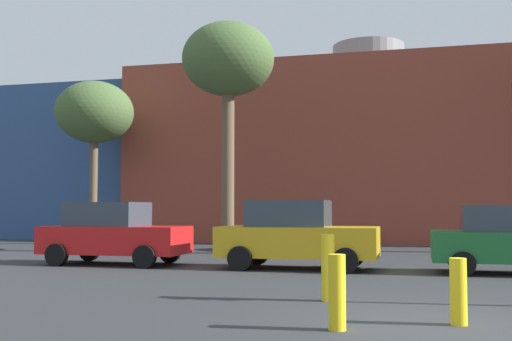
{
  "coord_description": "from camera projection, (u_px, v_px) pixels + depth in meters",
  "views": [
    {
      "loc": [
        -0.3,
        -9.47,
        1.67
      ],
      "look_at": [
        -5.24,
        9.91,
        2.89
      ],
      "focal_mm": 43.58,
      "sensor_mm": 36.0,
      "label": 1
    }
  ],
  "objects": [
    {
      "name": "parked_car_2",
      "position": [
        511.0,
        240.0,
        15.8
      ],
      "size": [
        4.04,
        1.98,
        1.75
      ],
      "color": "#1E662D",
      "rests_on": "ground_plane"
    },
    {
      "name": "parked_car_0",
      "position": [
        113.0,
        233.0,
        18.54
      ],
      "size": [
        4.27,
        2.09,
        1.85
      ],
      "color": "red",
      "rests_on": "ground_plane"
    },
    {
      "name": "bollard_yellow_2",
      "position": [
        458.0,
        291.0,
        8.89
      ],
      "size": [
        0.24,
        0.24,
        0.95
      ],
      "primitive_type": "cylinder",
      "color": "yellow",
      "rests_on": "ground_plane"
    },
    {
      "name": "building_backdrop",
      "position": [
        369.0,
        160.0,
        34.78
      ],
      "size": [
        39.68,
        13.45,
        10.87
      ],
      "color": "brown",
      "rests_on": "ground_plane"
    },
    {
      "name": "ground_plane",
      "position": [
        437.0,
        324.0,
        8.98
      ],
      "size": [
        200.0,
        200.0,
        0.0
      ],
      "primitive_type": "plane",
      "color": "#2D3033"
    },
    {
      "name": "bare_tree_1",
      "position": [
        228.0,
        64.0,
        23.49
      ],
      "size": [
        3.49,
        3.49,
        8.71
      ],
      "color": "brown",
      "rests_on": "ground_plane"
    },
    {
      "name": "parked_car_1",
      "position": [
        296.0,
        235.0,
        17.18
      ],
      "size": [
        4.36,
        2.14,
        1.89
      ],
      "color": "gold",
      "rests_on": "ground_plane"
    },
    {
      "name": "bollard_yellow_1",
      "position": [
        337.0,
        292.0,
        8.52
      ],
      "size": [
        0.24,
        0.24,
        1.04
      ],
      "primitive_type": "cylinder",
      "color": "yellow",
      "rests_on": "ground_plane"
    },
    {
      "name": "bollard_yellow_0",
      "position": [
        328.0,
        268.0,
        11.2
      ],
      "size": [
        0.24,
        0.24,
        1.2
      ],
      "primitive_type": "cylinder",
      "color": "yellow",
      "rests_on": "ground_plane"
    },
    {
      "name": "bare_tree_2",
      "position": [
        95.0,
        114.0,
        29.14
      ],
      "size": [
        3.64,
        3.64,
        7.64
      ],
      "color": "brown",
      "rests_on": "ground_plane"
    }
  ]
}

